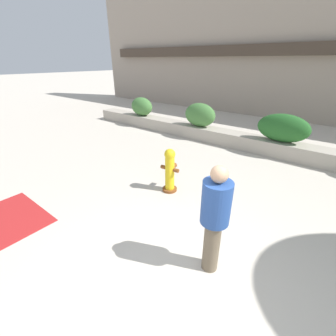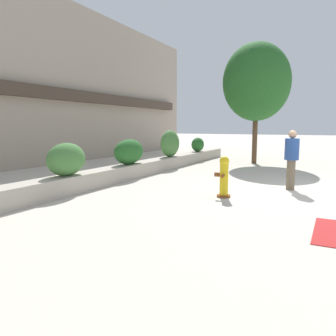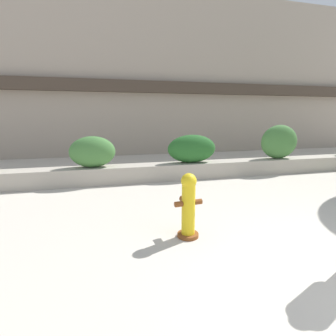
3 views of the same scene
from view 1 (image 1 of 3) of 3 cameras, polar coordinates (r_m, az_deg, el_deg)
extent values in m
plane|color=beige|center=(3.56, 3.06, -28.66)|extent=(120.00, 120.00, 0.00)
cube|color=#3F3328|center=(13.11, 36.25, 23.37)|extent=(27.00, 0.36, 0.56)
cube|color=#ADA393|center=(8.25, 27.89, 4.00)|extent=(18.00, 0.70, 0.50)
ellipsoid|color=#427538|center=(11.01, -6.69, 15.25)|extent=(1.16, 0.70, 0.84)
ellipsoid|color=#427538|center=(9.12, 8.10, 13.21)|extent=(1.30, 0.68, 0.90)
ellipsoid|color=#235B23|center=(8.10, 27.18, 9.01)|extent=(1.58, 0.63, 0.89)
cylinder|color=brown|center=(5.54, 0.43, -5.38)|extent=(0.39, 0.39, 0.06)
cylinder|color=gold|center=(5.32, 0.45, -1.18)|extent=(0.24, 0.24, 0.85)
sphere|color=gold|center=(5.12, 0.46, 3.51)|extent=(0.25, 0.25, 0.25)
cylinder|color=brown|center=(5.41, 1.45, 0.52)|extent=(0.13, 0.15, 0.11)
cylinder|color=brown|center=(5.19, 2.08, -0.63)|extent=(0.13, 0.10, 0.09)
cylinder|color=brown|center=(5.35, -1.13, 0.24)|extent=(0.13, 0.10, 0.09)
cylinder|color=brown|center=(3.54, 10.97, -18.72)|extent=(0.33, 0.33, 0.88)
cylinder|color=#26478C|center=(3.07, 12.14, -8.63)|extent=(0.56, 0.56, 0.62)
sphere|color=tan|center=(2.85, 12.92, -1.55)|extent=(0.23, 0.23, 0.23)
camera|label=2|loc=(11.16, -47.15, 12.60)|focal=35.00mm
camera|label=3|loc=(4.33, -51.47, 3.75)|focal=28.00mm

